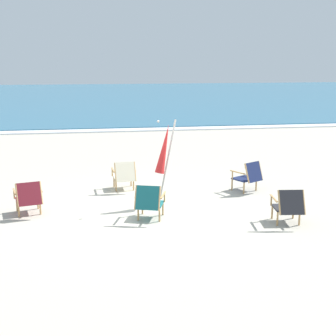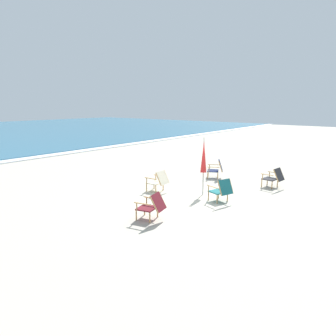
# 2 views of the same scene
# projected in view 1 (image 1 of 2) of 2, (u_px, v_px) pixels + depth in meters

# --- Properties ---
(ground_plane) EXTENTS (80.00, 80.00, 0.00)m
(ground_plane) POSITION_uv_depth(u_px,v_px,m) (150.00, 210.00, 10.84)
(ground_plane) COLOR #B7AF9E
(sea) EXTENTS (80.00, 40.00, 0.10)m
(sea) POSITION_uv_depth(u_px,v_px,m) (107.00, 96.00, 42.30)
(sea) COLOR #2D6684
(sea) RESTS_ON ground
(surf_band) EXTENTS (80.00, 1.10, 0.06)m
(surf_band) POSITION_uv_depth(u_px,v_px,m) (120.00, 130.00, 22.79)
(surf_band) COLOR white
(surf_band) RESTS_ON ground
(beach_chair_back_right) EXTENTS (0.63, 0.78, 0.79)m
(beach_chair_back_right) POSITION_uv_depth(u_px,v_px,m) (124.00, 175.00, 12.38)
(beach_chair_back_right) COLOR beige
(beach_chair_back_right) RESTS_ON ground
(beach_chair_back_left) EXTENTS (0.65, 0.80, 0.79)m
(beach_chair_back_left) POSITION_uv_depth(u_px,v_px,m) (288.00, 205.00, 9.81)
(beach_chair_back_left) COLOR #28282D
(beach_chair_back_left) RESTS_ON ground
(beach_chair_mid_center) EXTENTS (0.82, 0.86, 0.82)m
(beach_chair_mid_center) POSITION_uv_depth(u_px,v_px,m) (249.00, 176.00, 12.26)
(beach_chair_mid_center) COLOR #19234C
(beach_chair_mid_center) RESTS_ON ground
(beach_chair_front_left) EXTENTS (0.73, 0.86, 0.79)m
(beach_chair_front_left) POSITION_uv_depth(u_px,v_px,m) (29.00, 197.00, 10.42)
(beach_chair_front_left) COLOR maroon
(beach_chair_front_left) RESTS_ON ground
(beach_chair_far_center) EXTENTS (0.76, 0.85, 0.81)m
(beach_chair_far_center) POSITION_uv_depth(u_px,v_px,m) (149.00, 201.00, 10.09)
(beach_chair_far_center) COLOR #196066
(beach_chair_far_center) RESTS_ON ground
(umbrella_furled_red) EXTENTS (0.61, 0.46, 2.07)m
(umbrella_furled_red) POSITION_uv_depth(u_px,v_px,m) (164.00, 150.00, 10.93)
(umbrella_furled_red) COLOR #B7B2A8
(umbrella_furled_red) RESTS_ON ground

